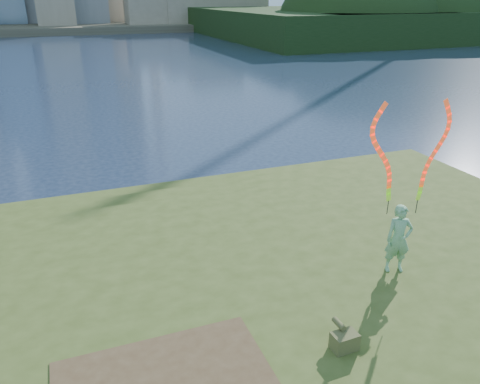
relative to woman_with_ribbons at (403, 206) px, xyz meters
name	(u,v)px	position (x,y,z in m)	size (l,w,h in m)	color
ground	(238,295)	(-2.99, 1.35, -2.25)	(320.00, 320.00, 0.00)	#18243C
grassy_knoll	(284,351)	(-2.99, -0.95, -1.91)	(20.00, 18.00, 0.80)	#3A491A
far_shore	(68,25)	(-2.99, 96.35, -1.65)	(320.00, 40.00, 1.20)	#484335
wooded_hill	(436,31)	(56.58, 61.31, -2.09)	(78.00, 50.00, 63.00)	black
woman_with_ribbons	(403,206)	(0.00, 0.00, 0.00)	(1.90, 0.65, 3.87)	#218032
canvas_bag	(344,340)	(-2.30, -1.68, -1.28)	(0.43, 0.49, 0.40)	#494D27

